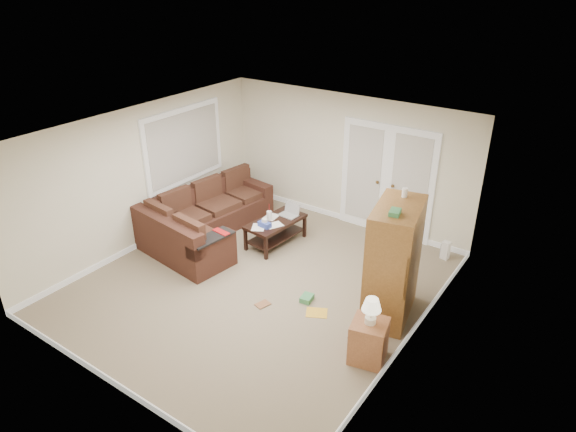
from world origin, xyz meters
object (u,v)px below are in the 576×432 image
Objects in this scene: coffee_table at (276,231)px; side_cabinet at (369,338)px; sectional_sofa at (202,222)px; tv_armoire at (393,262)px.

coffee_table is 3.28m from side_cabinet.
side_cabinet reaches higher than coffee_table.
side_cabinet is (2.74, -1.79, 0.08)m from coffee_table.
sectional_sofa is 1.37m from coffee_table.
tv_armoire reaches higher than side_cabinet.
coffee_table is (1.22, 0.62, -0.07)m from sectional_sofa.
coffee_table is at bearing 152.09° from tv_armoire.
sectional_sofa is 3.81m from tv_armoire.
coffee_table is 2.73m from tv_armoire.
sectional_sofa is at bearing 166.55° from tv_armoire.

